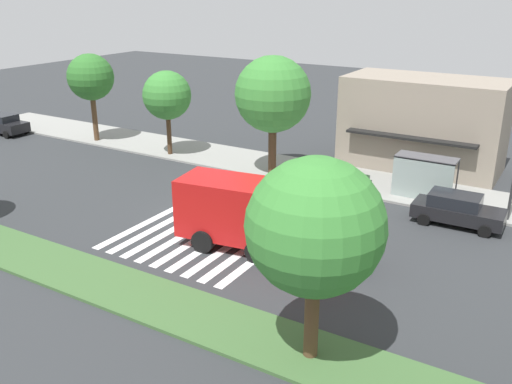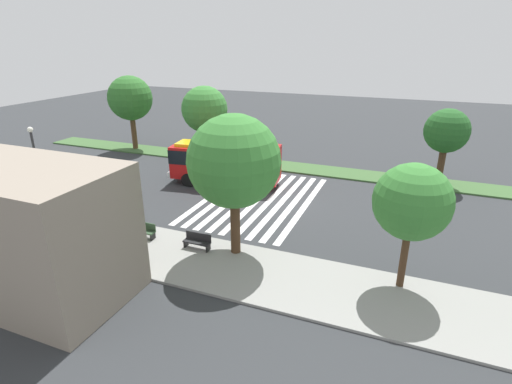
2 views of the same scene
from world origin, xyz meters
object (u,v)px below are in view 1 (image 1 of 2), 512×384
bench_west_of_shelter (304,170)px  sidewalk_tree_west (167,96)px  fire_truck (274,215)px  parked_car_mid (457,209)px  bench_near_shelter (358,179)px  sidewalk_tree_center (273,95)px  parked_car_west (4,124)px  bus_stop_shelter (424,170)px  sidewalk_tree_far_west (91,78)px  median_tree_west (315,227)px

bench_west_of_shelter → sidewalk_tree_west: 11.63m
fire_truck → parked_car_mid: size_ratio=2.00×
bench_near_shelter → sidewalk_tree_west: 15.19m
sidewalk_tree_west → sidewalk_tree_center: sidewalk_tree_center is taller
parked_car_west → bench_west_of_shelter: 27.32m
bench_west_of_shelter → sidewalk_tree_west: (-10.94, -0.45, 3.91)m
bus_stop_shelter → sidewalk_tree_center: size_ratio=0.45×
sidewalk_tree_far_west → median_tree_west: size_ratio=0.99×
median_tree_west → fire_truck: bearing=128.1°
bench_west_of_shelter → sidewalk_tree_center: 5.30m
bench_near_shelter → median_tree_west: median_tree_west is taller
parked_car_west → sidewalk_tree_center: size_ratio=0.55×
parked_car_west → parked_car_mid: bearing=0.3°
sidewalk_tree_center → median_tree_west: bearing=-56.7°
parked_car_mid → sidewalk_tree_far_west: (-28.84, 2.20, 4.31)m
sidewalk_tree_far_west → sidewalk_tree_west: bearing=0.0°
bench_west_of_shelter → parked_car_west: bearing=-174.4°
parked_car_west → parked_car_mid: size_ratio=0.91×
sidewalk_tree_center → median_tree_west: size_ratio=1.11×
parked_car_mid → sidewalk_tree_center: bearing=169.0°
parked_car_west → median_tree_west: 38.72m
sidewalk_tree_far_west → sidewalk_tree_center: bearing=0.0°
fire_truck → sidewalk_tree_west: 17.91m
bench_near_shelter → fire_truck: bearing=-90.6°
parked_car_west → bench_west_of_shelter: bearing=5.9°
parked_car_west → bench_west_of_shelter: parked_car_west is taller
sidewalk_tree_far_west → sidewalk_tree_west: sidewalk_tree_far_west is taller
sidewalk_tree_west → median_tree_west: size_ratio=0.88×
sidewalk_tree_far_west → bench_near_shelter: bearing=1.2°
parked_car_mid → sidewalk_tree_far_west: size_ratio=0.68×
sidewalk_tree_center → median_tree_west: 19.66m
fire_truck → parked_car_mid: (6.65, 7.90, -1.06)m
sidewalk_tree_west → sidewalk_tree_center: size_ratio=0.79×
parked_car_west → bench_near_shelter: 31.03m
parked_car_west → bus_stop_shelter: (34.91, 2.64, 1.01)m
parked_car_west → median_tree_west: (35.78, -14.23, 4.00)m
bench_west_of_shelter → median_tree_west: size_ratio=0.23×
parked_car_west → sidewalk_tree_far_west: size_ratio=0.61×
parked_car_mid → median_tree_west: size_ratio=0.67×
bench_near_shelter → parked_car_west: bearing=-175.1°
fire_truck → parked_car_west: 31.83m
fire_truck → bench_west_of_shelter: (-3.62, 10.55, -1.34)m
sidewalk_tree_center → bench_near_shelter: bearing=4.3°
sidewalk_tree_center → median_tree_west: (10.78, -16.43, -0.53)m
bench_near_shelter → sidewalk_tree_west: size_ratio=0.26×
sidewalk_tree_west → median_tree_west: median_tree_west is taller
sidewalk_tree_center → parked_car_mid: bearing=-10.0°
bus_stop_shelter → median_tree_west: (0.87, -16.88, 2.98)m
bench_west_of_shelter → median_tree_west: (8.59, -16.88, 4.28)m
parked_car_mid → bench_near_shelter: (-6.55, 2.65, -0.28)m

